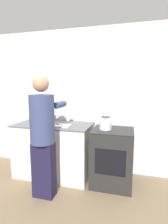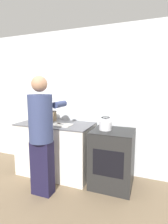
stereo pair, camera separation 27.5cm
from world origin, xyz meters
name	(u,v)px [view 2 (the right image)]	position (x,y,z in m)	size (l,w,h in m)	color
ground_plane	(65,186)	(0.00, 0.00, 0.00)	(12.00, 12.00, 0.00)	#7A664C
wall_back	(82,101)	(0.00, 0.74, 1.30)	(8.00, 0.05, 2.60)	silver
counter	(56,148)	(-0.35, 0.34, 0.46)	(1.33, 0.70, 0.93)	silver
oven	(112,158)	(0.68, 0.30, 0.45)	(0.64, 0.60, 0.91)	black
person	(42,132)	(-0.22, -0.27, 0.94)	(0.38, 0.62, 1.72)	#1A1733
cutting_board	(61,125)	(-0.17, 0.23, 0.94)	(0.33, 0.23, 0.02)	silver
knife	(62,124)	(-0.18, 0.24, 0.95)	(0.24, 0.14, 0.01)	silver
kettle	(105,125)	(0.57, 0.29, 0.99)	(0.19, 0.19, 0.20)	silver
bowl_prep	(45,121)	(-0.58, 0.35, 0.96)	(0.13, 0.13, 0.06)	silver
canister_jar	(53,116)	(-0.52, 0.52, 1.02)	(0.15, 0.15, 0.19)	#756047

